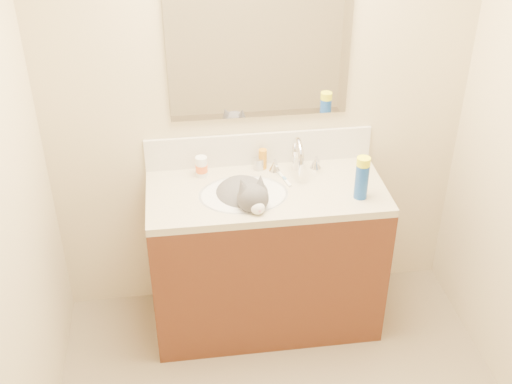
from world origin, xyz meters
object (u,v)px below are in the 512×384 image
object	(u,v)px
spray_can	(362,181)
silver_jar	(259,164)
pill_bottle	(202,167)
vanity_cabinet	(266,260)
amber_bottle	(263,159)
faucet	(297,159)
basin	(244,206)
cat	(245,200)

from	to	relation	value
spray_can	silver_jar	bearing A→B (deg)	143.30
pill_bottle	spray_can	size ratio (longest dim) A/B	0.60
vanity_cabinet	amber_bottle	xyz separation A→B (m)	(0.01, 0.21, 0.50)
amber_bottle	spray_can	size ratio (longest dim) A/B	0.61
faucet	amber_bottle	size ratio (longest dim) A/B	2.56
faucet	amber_bottle	xyz separation A→B (m)	(-0.17, 0.08, -0.03)
pill_bottle	amber_bottle	size ratio (longest dim) A/B	1.00
amber_bottle	vanity_cabinet	bearing A→B (deg)	-93.09
spray_can	basin	bearing A→B (deg)	169.59
faucet	pill_bottle	xyz separation A→B (m)	(-0.49, 0.04, -0.03)
cat	vanity_cabinet	bearing A→B (deg)	3.78
cat	faucet	bearing A→B (deg)	16.67
pill_bottle	basin	bearing A→B (deg)	-47.25
faucet	silver_jar	size ratio (longest dim) A/B	4.45
cat	amber_bottle	distance (m)	0.29
amber_bottle	spray_can	bearing A→B (deg)	-38.67
basin	pill_bottle	bearing A→B (deg)	132.75
amber_bottle	faucet	bearing A→B (deg)	-24.30
silver_jar	basin	bearing A→B (deg)	-114.91
faucet	amber_bottle	distance (m)	0.19
silver_jar	amber_bottle	size ratio (longest dim) A/B	0.57
pill_bottle	spray_can	xyz separation A→B (m)	(0.76, -0.31, 0.04)
faucet	cat	bearing A→B (deg)	-149.56
basin	cat	world-z (taller)	cat
faucet	spray_can	world-z (taller)	faucet
basin	faucet	world-z (taller)	faucet
silver_jar	spray_can	xyz separation A→B (m)	(0.46, -0.34, 0.06)
vanity_cabinet	cat	world-z (taller)	cat
silver_jar	amber_bottle	world-z (taller)	amber_bottle
vanity_cabinet	faucet	bearing A→B (deg)	37.29
pill_bottle	silver_jar	world-z (taller)	pill_bottle
basin	cat	xyz separation A→B (m)	(0.00, -0.01, 0.04)
cat	amber_bottle	world-z (taller)	cat
faucet	spray_can	bearing A→B (deg)	-45.63
cat	silver_jar	world-z (taller)	cat
pill_bottle	amber_bottle	xyz separation A→B (m)	(0.32, 0.04, 0.00)
vanity_cabinet	spray_can	size ratio (longest dim) A/B	6.65
faucet	pill_bottle	distance (m)	0.49
cat	spray_can	world-z (taller)	spray_can
cat	spray_can	distance (m)	0.58
cat	pill_bottle	xyz separation A→B (m)	(-0.20, 0.21, 0.08)
faucet	spray_can	distance (m)	0.38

